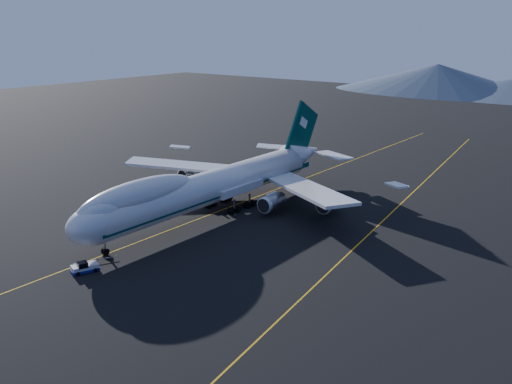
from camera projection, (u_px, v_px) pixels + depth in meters
The scene contains 5 objects.
ground at pixel (212, 214), 113.97m from camera, with size 500.00×500.00×0.00m, color black.
taxiway_line_main at pixel (212, 214), 113.97m from camera, with size 0.25×220.00×0.01m, color #E8A30D.
taxiway_line_side at pixel (372, 231), 104.13m from camera, with size 0.25×200.00×0.01m, color #E8A30D.
boeing_747 at pixel (212, 186), 112.36m from camera, with size 59.62×72.43×19.37m.
pushback_tug at pixel (85, 268), 87.12m from camera, with size 3.34×4.52×1.77m.
Camera 1 is at (72.54, -80.61, 36.39)m, focal length 40.00 mm.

